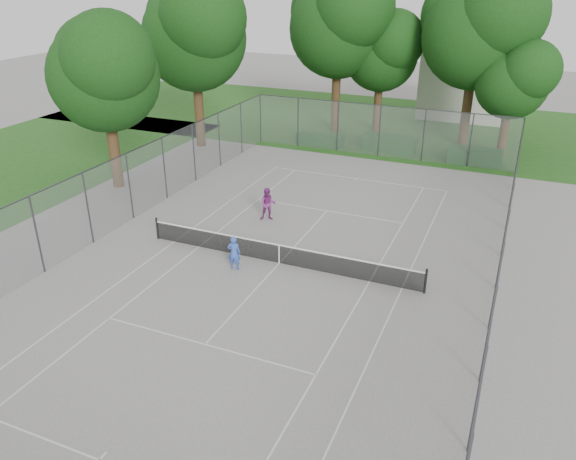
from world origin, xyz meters
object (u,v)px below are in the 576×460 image
at_px(tennis_net, 279,253).
at_px(woman_player, 268,204).
at_px(girl_player, 234,253).
at_px(house, 469,72).

xyz_separation_m(tennis_net, woman_player, (-2.45, 4.14, 0.35)).
bearing_deg(girl_player, tennis_net, -157.38).
bearing_deg(tennis_net, woman_player, 120.60).
height_order(tennis_net, woman_player, woman_player).
relative_size(house, woman_player, 5.45).
xyz_separation_m(girl_player, woman_player, (-0.86, 5.34, 0.08)).
relative_size(tennis_net, woman_player, 7.51).
bearing_deg(girl_player, woman_player, -95.34).
distance_m(girl_player, woman_player, 5.41).
xyz_separation_m(house, woman_player, (-6.48, -26.96, -2.91)).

